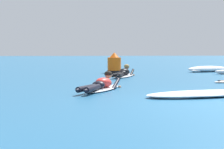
{
  "coord_description": "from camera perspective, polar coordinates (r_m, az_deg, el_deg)",
  "views": [
    {
      "loc": [
        -3.24,
        -6.65,
        1.05
      ],
      "look_at": [
        -1.64,
        5.64,
        0.26
      ],
      "focal_mm": 60.1,
      "sensor_mm": 36.0,
      "label": 1
    }
  ],
  "objects": [
    {
      "name": "whitewater_mid_right",
      "position": [
        19.17,
        14.36,
        0.8
      ],
      "size": [
        2.4,
        1.34,
        0.3
      ],
      "color": "white",
      "rests_on": "ground"
    },
    {
      "name": "surfer_far",
      "position": [
        15.02,
        1.77,
        0.14
      ],
      "size": [
        1.44,
        2.62,
        0.55
      ],
      "color": "silver",
      "rests_on": "ground"
    },
    {
      "name": "ground_plane",
      "position": [
        16.99,
        3.59,
        0.09
      ],
      "size": [
        120.0,
        120.0,
        0.0
      ],
      "primitive_type": "plane",
      "color": "#235B84"
    },
    {
      "name": "whitewater_front",
      "position": [
        8.94,
        14.07,
        -2.83
      ],
      "size": [
        3.1,
        1.5,
        0.13
      ],
      "color": "white",
      "rests_on": "ground"
    },
    {
      "name": "channel_marker_buoy",
      "position": [
        17.62,
        0.35,
        1.47
      ],
      "size": [
        0.67,
        0.67,
        0.97
      ],
      "color": "#EA5B0F",
      "rests_on": "ground"
    },
    {
      "name": "surfer_near",
      "position": [
        9.88,
        -1.61,
        -1.64
      ],
      "size": [
        1.49,
        2.44,
        0.54
      ],
      "color": "silver",
      "rests_on": "ground"
    }
  ]
}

